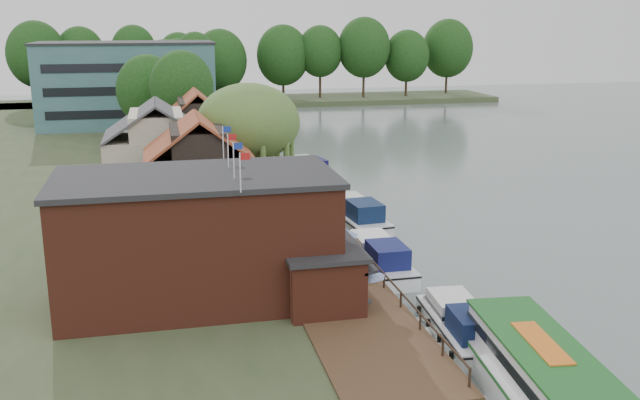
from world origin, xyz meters
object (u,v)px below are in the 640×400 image
cottage_a (199,172)px  umbrella_3 (322,241)px  umbrella_2 (342,245)px  cruiser_2 (356,211)px  pub (233,235)px  cottage_c (197,133)px  umbrella_4 (311,227)px  cruiser_3 (317,183)px  cruiser_0 (461,320)px  willow (249,146)px  umbrella_0 (366,287)px  cruiser_1 (378,253)px  hotel_block (127,84)px  cottage_b (158,150)px  cruiser_4 (308,166)px  tour_boat (546,382)px  umbrella_1 (341,263)px  swan (509,363)px

cottage_a → umbrella_3: 12.69m
umbrella_2 → cruiser_2: size_ratio=0.23×
pub → cottage_c: cottage_c is taller
pub → umbrella_4: pub is taller
cruiser_3 → cruiser_0: bearing=-74.4°
cottage_a → cruiser_2: (12.54, 0.37, -3.99)m
willow → umbrella_2: 17.03m
umbrella_0 → cruiser_1: size_ratio=0.24×
hotel_block → cottage_c: size_ratio=2.99×
cruiser_0 → cruiser_3: bearing=95.3°
hotel_block → cottage_b: 46.21m
cottage_c → cruiser_1: bearing=-70.8°
cottage_b → cruiser_4: (15.62, 9.63, -4.13)m
hotel_block → umbrella_2: hotel_block is taller
pub → cruiser_3: bearing=67.7°
hotel_block → cruiser_2: hotel_block is taller
umbrella_3 → tour_boat: bearing=-74.4°
umbrella_0 → cruiser_0: umbrella_0 is taller
umbrella_3 → cruiser_1: (3.81, -0.31, -1.07)m
cottage_b → umbrella_0: cottage_b is taller
umbrella_1 → cruiser_2: 15.81m
umbrella_4 → cruiser_0: size_ratio=0.26×
umbrella_4 → cruiser_0: (4.92, -14.64, -1.18)m
willow → cruiser_0: (7.73, -26.33, -5.10)m
pub → cottage_c: size_ratio=2.35×
pub → umbrella_3: size_ratio=8.42×
cottage_c → swan: 45.75m
cottage_a → umbrella_1: cottage_a is taller
cottage_a → tour_boat: 31.95m
hotel_block → umbrella_0: bearing=-78.8°
willow → cruiser_3: 10.79m
umbrella_3 → cruiser_2: 11.56m
willow → cruiser_3: (7.25, 6.22, -5.02)m
pub → cruiser_3: size_ratio=2.03×
umbrella_0 → cruiser_3: (3.95, 29.88, -1.09)m
cottage_c → cruiser_3: 13.87m
cruiser_4 → cruiser_1: bearing=-102.9°
umbrella_1 → cruiser_1: (3.71, 4.34, -1.07)m
tour_boat → cruiser_4: bearing=96.1°
cottage_b → swan: bearing=-64.9°
pub → cruiser_1: bearing=25.2°
umbrella_0 → swan: (5.52, -6.12, -2.07)m
swan → umbrella_4: bearing=108.3°
cottage_c → cruiser_4: 12.35m
cottage_c → umbrella_0: cottage_c is taller
swan → cruiser_0: bearing=107.5°
cottage_b → umbrella_4: size_ratio=4.04×
swan → umbrella_0: bearing=132.0°
willow → cottage_b: bearing=146.3°
umbrella_4 → cruiser_1: 5.33m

